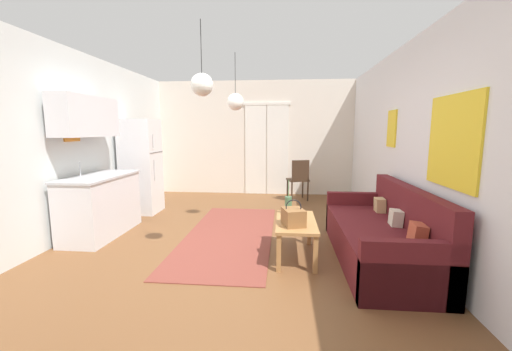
{
  "coord_description": "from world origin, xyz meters",
  "views": [
    {
      "loc": [
        0.71,
        -3.59,
        1.53
      ],
      "look_at": [
        0.29,
        1.07,
        0.84
      ],
      "focal_mm": 21.91,
      "sensor_mm": 36.0,
      "label": 1
    }
  ],
  "objects_px": {
    "couch": "(383,237)",
    "accent_chair": "(299,178)",
    "bamboo_vase": "(288,205)",
    "pendant_lamp_near": "(202,85)",
    "pendant_lamp_far": "(235,102)",
    "refrigerator": "(141,167)",
    "coffee_table": "(296,226)",
    "handbag": "(293,217)"
  },
  "relations": [
    {
      "from": "coffee_table",
      "to": "couch",
      "type": "bearing_deg",
      "value": -0.4
    },
    {
      "from": "handbag",
      "to": "pendant_lamp_far",
      "type": "bearing_deg",
      "value": 122.92
    },
    {
      "from": "couch",
      "to": "bamboo_vase",
      "type": "xyz_separation_m",
      "value": [
        -1.12,
        0.31,
        0.29
      ]
    },
    {
      "from": "handbag",
      "to": "couch",
      "type": "bearing_deg",
      "value": 9.82
    },
    {
      "from": "handbag",
      "to": "accent_chair",
      "type": "xyz_separation_m",
      "value": [
        0.2,
        3.29,
        -0.05
      ]
    },
    {
      "from": "bamboo_vase",
      "to": "pendant_lamp_near",
      "type": "bearing_deg",
      "value": -148.01
    },
    {
      "from": "coffee_table",
      "to": "refrigerator",
      "type": "xyz_separation_m",
      "value": [
        -2.78,
        1.84,
        0.47
      ]
    },
    {
      "from": "couch",
      "to": "accent_chair",
      "type": "height_order",
      "value": "accent_chair"
    },
    {
      "from": "couch",
      "to": "pendant_lamp_far",
      "type": "xyz_separation_m",
      "value": [
        -1.93,
        1.15,
        1.67
      ]
    },
    {
      "from": "couch",
      "to": "pendant_lamp_far",
      "type": "height_order",
      "value": "pendant_lamp_far"
    },
    {
      "from": "refrigerator",
      "to": "couch",
      "type": "bearing_deg",
      "value": -25.92
    },
    {
      "from": "handbag",
      "to": "refrigerator",
      "type": "relative_size",
      "value": 0.19
    },
    {
      "from": "pendant_lamp_near",
      "to": "accent_chair",
      "type": "bearing_deg",
      "value": 70.44
    },
    {
      "from": "refrigerator",
      "to": "pendant_lamp_near",
      "type": "bearing_deg",
      "value": -50.66
    },
    {
      "from": "couch",
      "to": "pendant_lamp_near",
      "type": "distance_m",
      "value": 2.71
    },
    {
      "from": "refrigerator",
      "to": "pendant_lamp_far",
      "type": "relative_size",
      "value": 2.02
    },
    {
      "from": "coffee_table",
      "to": "bamboo_vase",
      "type": "xyz_separation_m",
      "value": [
        -0.09,
        0.31,
        0.18
      ]
    },
    {
      "from": "pendant_lamp_near",
      "to": "handbag",
      "type": "bearing_deg",
      "value": 5.36
    },
    {
      "from": "bamboo_vase",
      "to": "handbag",
      "type": "distance_m",
      "value": 0.5
    },
    {
      "from": "refrigerator",
      "to": "accent_chair",
      "type": "xyz_separation_m",
      "value": [
        2.95,
        1.26,
        -0.36
      ]
    },
    {
      "from": "handbag",
      "to": "pendant_lamp_near",
      "type": "distance_m",
      "value": 1.77
    },
    {
      "from": "handbag",
      "to": "refrigerator",
      "type": "height_order",
      "value": "refrigerator"
    },
    {
      "from": "accent_chair",
      "to": "couch",
      "type": "bearing_deg",
      "value": 89.59
    },
    {
      "from": "couch",
      "to": "handbag",
      "type": "height_order",
      "value": "couch"
    },
    {
      "from": "bamboo_vase",
      "to": "accent_chair",
      "type": "distance_m",
      "value": 2.8
    },
    {
      "from": "refrigerator",
      "to": "bamboo_vase",
      "type": "bearing_deg",
      "value": -29.72
    },
    {
      "from": "couch",
      "to": "coffee_table",
      "type": "relative_size",
      "value": 2.29
    },
    {
      "from": "couch",
      "to": "pendant_lamp_near",
      "type": "relative_size",
      "value": 2.75
    },
    {
      "from": "handbag",
      "to": "pendant_lamp_near",
      "type": "relative_size",
      "value": 0.42
    },
    {
      "from": "accent_chair",
      "to": "pendant_lamp_far",
      "type": "xyz_separation_m",
      "value": [
        -1.07,
        -1.96,
        1.45
      ]
    },
    {
      "from": "refrigerator",
      "to": "coffee_table",
      "type": "bearing_deg",
      "value": -33.53
    },
    {
      "from": "couch",
      "to": "coffee_table",
      "type": "xyz_separation_m",
      "value": [
        -1.02,
        0.01,
        0.11
      ]
    },
    {
      "from": "pendant_lamp_far",
      "to": "accent_chair",
      "type": "bearing_deg",
      "value": 61.42
    },
    {
      "from": "bamboo_vase",
      "to": "pendant_lamp_far",
      "type": "xyz_separation_m",
      "value": [
        -0.81,
        0.83,
        1.39
      ]
    },
    {
      "from": "coffee_table",
      "to": "pendant_lamp_far",
      "type": "bearing_deg",
      "value": 128.3
    },
    {
      "from": "pendant_lamp_near",
      "to": "pendant_lamp_far",
      "type": "relative_size",
      "value": 0.93
    },
    {
      "from": "couch",
      "to": "refrigerator",
      "type": "bearing_deg",
      "value": 154.08
    },
    {
      "from": "bamboo_vase",
      "to": "handbag",
      "type": "height_order",
      "value": "bamboo_vase"
    },
    {
      "from": "coffee_table",
      "to": "pendant_lamp_far",
      "type": "distance_m",
      "value": 2.14
    },
    {
      "from": "coffee_table",
      "to": "refrigerator",
      "type": "relative_size",
      "value": 0.55
    },
    {
      "from": "handbag",
      "to": "pendant_lamp_far",
      "type": "relative_size",
      "value": 0.39
    },
    {
      "from": "bamboo_vase",
      "to": "pendant_lamp_near",
      "type": "relative_size",
      "value": 0.56
    }
  ]
}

